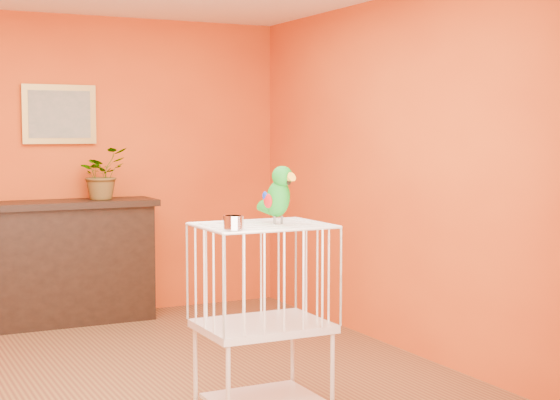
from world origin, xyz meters
TOP-DOWN VIEW (x-y plane):
  - ground at (0.00, 0.00)m, footprint 4.50×4.50m
  - room_shell at (0.00, 0.00)m, footprint 4.50×4.50m
  - console_cabinet at (0.04, 2.01)m, footprint 1.39×0.50m
  - potted_plant at (0.30, 2.07)m, footprint 0.54×0.56m
  - framed_picture at (0.00, 2.22)m, footprint 0.62×0.04m
  - birdcage at (0.46, -0.83)m, footprint 0.70×0.54m
  - feed_cup at (0.19, -1.03)m, footprint 0.11×0.11m
  - parrot at (0.55, -0.84)m, footprint 0.17×0.30m

SIDE VIEW (x-z plane):
  - ground at x=0.00m, z-range 0.00..0.00m
  - console_cabinet at x=0.04m, z-range 0.00..1.03m
  - birdcage at x=0.46m, z-range 0.02..1.11m
  - feed_cup at x=0.19m, z-range 1.09..1.16m
  - potted_plant at x=0.30m, z-range 1.03..1.37m
  - parrot at x=0.55m, z-range 1.09..1.42m
  - room_shell at x=0.00m, z-range -0.67..3.83m
  - framed_picture at x=0.00m, z-range 1.50..2.00m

